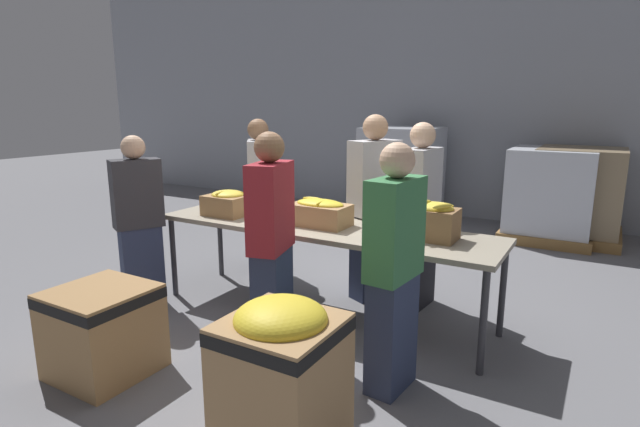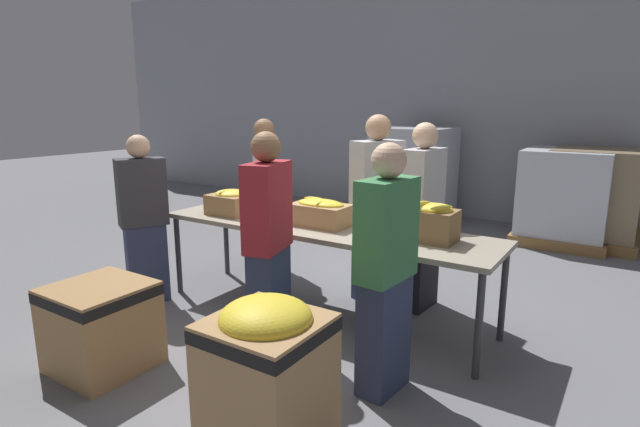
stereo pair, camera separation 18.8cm
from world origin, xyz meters
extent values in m
plane|color=slate|center=(0.00, 0.00, 0.00)|extent=(30.00, 30.00, 0.00)
cube|color=#9399A3|center=(0.00, 4.42, 2.00)|extent=(16.00, 0.08, 4.00)
cube|color=#9E937F|center=(0.00, 0.00, 0.76)|extent=(2.93, 0.77, 0.04)
cylinder|color=#38383D|center=(-1.41, -0.32, 0.37)|extent=(0.05, 0.05, 0.74)
cylinder|color=#38383D|center=(1.41, -0.32, 0.37)|extent=(0.05, 0.05, 0.74)
cylinder|color=#38383D|center=(-1.41, 0.32, 0.37)|extent=(0.05, 0.05, 0.74)
cylinder|color=#38383D|center=(1.41, 0.32, 0.37)|extent=(0.05, 0.05, 0.74)
cube|color=#A37A4C|center=(-0.93, -0.07, 0.87)|extent=(0.38, 0.33, 0.18)
ellipsoid|color=yellow|center=(-0.93, -0.07, 0.96)|extent=(0.30, 0.28, 0.08)
ellipsoid|color=yellow|center=(-0.88, -0.07, 0.98)|extent=(0.18, 0.16, 0.04)
ellipsoid|color=yellow|center=(-0.95, -0.12, 0.99)|extent=(0.06, 0.21, 0.04)
ellipsoid|color=yellow|center=(-0.95, -0.10, 0.98)|extent=(0.11, 0.17, 0.05)
cube|color=tan|center=(-0.01, -0.01, 0.87)|extent=(0.48, 0.29, 0.18)
ellipsoid|color=yellow|center=(-0.01, -0.01, 0.96)|extent=(0.42, 0.24, 0.07)
ellipsoid|color=yellow|center=(0.03, -0.04, 0.98)|extent=(0.04, 0.17, 0.04)
ellipsoid|color=yellow|center=(-0.13, 0.07, 0.98)|extent=(0.19, 0.06, 0.04)
cube|color=olive|center=(0.90, 0.04, 0.89)|extent=(0.40, 0.27, 0.23)
ellipsoid|color=yellow|center=(0.90, 0.04, 1.02)|extent=(0.35, 0.24, 0.08)
ellipsoid|color=yellow|center=(0.86, -0.03, 1.06)|extent=(0.13, 0.20, 0.06)
ellipsoid|color=yellow|center=(0.96, 0.08, 1.04)|extent=(0.21, 0.07, 0.04)
ellipsoid|color=yellow|center=(1.01, -0.03, 1.05)|extent=(0.14, 0.17, 0.05)
cube|color=black|center=(-1.12, 0.64, 0.38)|extent=(0.38, 0.41, 0.77)
cube|color=#B2B2B7|center=(-1.12, 0.64, 1.08)|extent=(0.43, 0.48, 0.63)
sphere|color=#896042|center=(-1.12, 0.64, 1.51)|extent=(0.22, 0.22, 0.22)
cube|color=#2D3856|center=(0.00, -0.71, 0.37)|extent=(0.28, 0.40, 0.75)
cube|color=maroon|center=(0.00, -0.71, 1.06)|extent=(0.31, 0.46, 0.62)
sphere|color=#896042|center=(0.00, -0.71, 1.47)|extent=(0.21, 0.21, 0.21)
cube|color=#2D3856|center=(0.21, 0.57, 0.40)|extent=(0.35, 0.43, 0.79)
cube|color=#B2B2B7|center=(0.21, 0.57, 1.12)|extent=(0.40, 0.50, 0.66)
sphere|color=tan|center=(0.21, 0.57, 1.56)|extent=(0.22, 0.22, 0.22)
cube|color=#2D3856|center=(0.95, -0.77, 0.37)|extent=(0.22, 0.37, 0.73)
cube|color=#387A47|center=(0.95, -0.77, 1.04)|extent=(0.24, 0.43, 0.61)
sphere|color=#DBAD89|center=(0.95, -0.77, 1.44)|extent=(0.21, 0.21, 0.21)
cube|color=#2D3856|center=(-1.48, -0.62, 0.36)|extent=(0.32, 0.39, 0.71)
cube|color=#333338|center=(-1.48, -0.62, 1.01)|extent=(0.36, 0.45, 0.59)
sphere|color=#DBAD89|center=(-1.48, -0.62, 1.40)|extent=(0.20, 0.20, 0.20)
cube|color=black|center=(0.63, 0.59, 0.38)|extent=(0.23, 0.38, 0.76)
cube|color=#B2B2B7|center=(0.63, 0.59, 1.08)|extent=(0.25, 0.45, 0.63)
sphere|color=#DBAD89|center=(0.63, 0.59, 1.50)|extent=(0.22, 0.22, 0.22)
cube|color=#A37A4C|center=(-0.76, -1.56, 0.29)|extent=(0.59, 0.59, 0.59)
cube|color=black|center=(-0.76, -1.56, 0.53)|extent=(0.59, 0.59, 0.07)
cube|color=tan|center=(0.67, -1.56, 0.35)|extent=(0.56, 0.56, 0.70)
cube|color=black|center=(0.67, -1.56, 0.64)|extent=(0.56, 0.56, 0.07)
ellipsoid|color=yellow|center=(0.67, -1.56, 0.71)|extent=(0.48, 0.48, 0.20)
cube|color=olive|center=(1.68, 3.77, 0.07)|extent=(1.10, 1.10, 0.13)
cube|color=#897556|center=(1.68, 3.77, 0.67)|extent=(1.02, 1.02, 1.07)
cube|color=olive|center=(1.38, 3.60, 0.07)|extent=(1.11, 1.11, 0.13)
cube|color=silver|center=(1.38, 3.60, 0.66)|extent=(1.02, 1.02, 1.07)
cube|color=olive|center=(-0.68, 3.55, 0.07)|extent=(1.12, 1.12, 0.13)
cube|color=#B2B7C1|center=(-0.68, 3.55, 0.78)|extent=(1.03, 1.03, 1.29)
camera|label=1|loc=(2.01, -3.46, 1.76)|focal=28.00mm
camera|label=2|loc=(2.17, -3.36, 1.76)|focal=28.00mm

